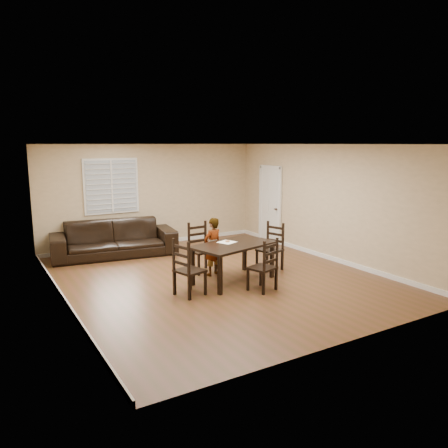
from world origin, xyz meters
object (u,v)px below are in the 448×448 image
(chair_near, at_px, (199,249))
(chair_right, at_px, (273,248))
(chair_left, at_px, (184,271))
(sofa, at_px, (114,239))
(child, at_px, (213,247))
(donut, at_px, (228,241))
(dining_table, at_px, (233,248))
(chair_far, at_px, (267,268))

(chair_near, distance_m, chair_right, 1.61)
(chair_left, distance_m, sofa, 3.50)
(child, bearing_deg, chair_right, 154.34)
(donut, bearing_deg, child, 106.81)
(chair_near, height_order, child, child)
(chair_left, height_order, donut, chair_left)
(chair_near, xyz_separation_m, chair_right, (1.45, -0.72, -0.01))
(dining_table, relative_size, chair_right, 1.76)
(chair_near, bearing_deg, dining_table, -81.17)
(chair_far, bearing_deg, chair_near, -93.68)
(chair_far, height_order, donut, chair_far)
(child, distance_m, donut, 0.45)
(chair_far, relative_size, child, 0.82)
(chair_left, xyz_separation_m, donut, (1.19, 0.49, 0.31))
(sofa, bearing_deg, chair_left, -78.44)
(dining_table, xyz_separation_m, chair_right, (1.22, 0.31, -0.21))
(dining_table, height_order, chair_near, chair_near)
(child, bearing_deg, chair_near, -93.41)
(chair_left, bearing_deg, chair_right, -90.83)
(child, relative_size, sofa, 0.41)
(dining_table, distance_m, chair_far, 0.90)
(donut, distance_m, sofa, 3.34)
(chair_left, bearing_deg, chair_near, -51.59)
(chair_near, height_order, sofa, chair_near)
(child, bearing_deg, donut, 92.30)
(chair_near, xyz_separation_m, child, (0.09, -0.45, 0.12))
(chair_right, bearing_deg, chair_left, -93.34)
(chair_right, xyz_separation_m, sofa, (-2.66, 2.88, -0.04))
(chair_far, bearing_deg, child, -92.94)
(chair_left, bearing_deg, donut, -82.73)
(chair_far, bearing_deg, dining_table, -92.76)
(chair_near, xyz_separation_m, donut, (0.21, -0.84, 0.31))
(chair_right, xyz_separation_m, donut, (-1.24, -0.13, 0.32))
(chair_far, relative_size, donut, 10.64)
(chair_right, bearing_deg, child, -118.67)
(dining_table, relative_size, chair_far, 1.81)
(chair_left, relative_size, chair_right, 1.02)
(donut, xyz_separation_m, sofa, (-1.42, 3.01, -0.36))
(chair_near, relative_size, child, 0.88)
(dining_table, height_order, child, child)
(chair_far, relative_size, chair_left, 0.95)
(sofa, bearing_deg, chair_far, -59.74)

